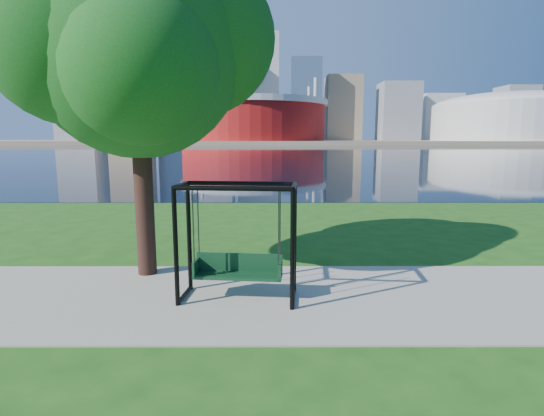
{
  "coord_description": "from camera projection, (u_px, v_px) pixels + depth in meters",
  "views": [
    {
      "loc": [
        0.04,
        -8.43,
        3.09
      ],
      "look_at": [
        0.06,
        0.0,
        1.71
      ],
      "focal_mm": 28.0,
      "sensor_mm": 36.0,
      "label": 1
    }
  ],
  "objects": [
    {
      "name": "swing",
      "position": [
        238.0,
        245.0,
        8.08
      ],
      "size": [
        2.29,
        1.15,
        2.27
      ],
      "rotation": [
        0.0,
        0.0,
        -0.09
      ],
      "color": "black",
      "rests_on": "ground"
    },
    {
      "name": "path",
      "position": [
        269.0,
        297.0,
        8.32
      ],
      "size": [
        120.0,
        4.0,
        0.03
      ],
      "primitive_type": "cube",
      "color": "#9E937F",
      "rests_on": "ground"
    },
    {
      "name": "skyline",
      "position": [
        265.0,
        95.0,
        318.22
      ],
      "size": [
        392.0,
        66.0,
        96.5
      ],
      "color": "gray",
      "rests_on": "far_bank"
    },
    {
      "name": "ground",
      "position": [
        269.0,
        289.0,
        8.82
      ],
      "size": [
        900.0,
        900.0,
        0.0
      ],
      "primitive_type": "plane",
      "color": "#1E5114",
      "rests_on": "ground"
    },
    {
      "name": "far_bank",
      "position": [
        271.0,
        142.0,
        310.64
      ],
      "size": [
        900.0,
        228.0,
        2.0
      ],
      "primitive_type": "cube",
      "color": "#937F60",
      "rests_on": "ground"
    },
    {
      "name": "river",
      "position": [
        271.0,
        151.0,
        109.48
      ],
      "size": [
        900.0,
        180.0,
        0.02
      ],
      "primitive_type": "cube",
      "color": "black",
      "rests_on": "ground"
    },
    {
      "name": "stadium",
      "position": [
        253.0,
        119.0,
        238.42
      ],
      "size": [
        83.0,
        83.0,
        32.0
      ],
      "color": "maroon",
      "rests_on": "far_bank"
    },
    {
      "name": "park_tree",
      "position": [
        135.0,
        44.0,
        9.01
      ],
      "size": [
        5.88,
        5.32,
        7.31
      ],
      "color": "black",
      "rests_on": "ground"
    },
    {
      "name": "arena",
      "position": [
        511.0,
        116.0,
        238.44
      ],
      "size": [
        84.0,
        84.0,
        26.56
      ],
      "color": "beige",
      "rests_on": "far_bank"
    }
  ]
}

